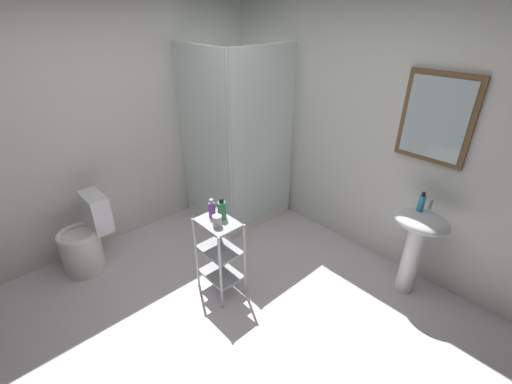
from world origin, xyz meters
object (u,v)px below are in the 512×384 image
pedestal_sink (417,237)px  conditioner_bottle_purple (212,209)px  storage_cart (220,251)px  body_wash_bottle_green (222,210)px  shower_stall (236,182)px  rinse_cup (217,221)px  toilet (86,241)px  hand_soap_bottle (421,203)px

pedestal_sink → conditioner_bottle_purple: size_ratio=4.81×
storage_cart → body_wash_bottle_green: body_wash_bottle_green is taller
shower_stall → storage_cart: shower_stall is taller
rinse_cup → shower_stall: bearing=134.1°
body_wash_bottle_green → shower_stall: bearing=135.1°
conditioner_bottle_purple → rinse_cup: bearing=-20.5°
shower_stall → storage_cart: bearing=-46.3°
rinse_cup → toilet: bearing=-148.4°
storage_cart → hand_soap_bottle: 1.73m
pedestal_sink → hand_soap_bottle: bearing=143.5°
hand_soap_bottle → body_wash_bottle_green: hand_soap_bottle is taller
pedestal_sink → storage_cart: (-1.13, -1.24, -0.14)m
pedestal_sink → hand_soap_bottle: 0.31m
hand_soap_bottle → rinse_cup: (-1.04, -1.31, -0.10)m
shower_stall → hand_soap_bottle: 2.04m
pedestal_sink → storage_cart: 1.69m
pedestal_sink → toilet: bearing=-138.5°
toilet → hand_soap_bottle: (2.22, 2.04, 0.57)m
body_wash_bottle_green → rinse_cup: size_ratio=1.98×
hand_soap_bottle → body_wash_bottle_green: size_ratio=0.90×
hand_soap_bottle → pedestal_sink: bearing=-36.5°
pedestal_sink → storage_cart: bearing=-132.4°
conditioner_bottle_purple → body_wash_bottle_green: size_ratio=0.89×
hand_soap_bottle → conditioner_bottle_purple: bearing=-133.1°
shower_stall → storage_cart: (0.88, -0.92, -0.03)m
toilet → pedestal_sink: bearing=41.5°
pedestal_sink → rinse_cup: bearing=-130.3°
toilet → hand_soap_bottle: bearing=42.5°
hand_soap_bottle → rinse_cup: hand_soap_bottle is taller
toilet → conditioner_bottle_purple: conditioner_bottle_purple is taller
pedestal_sink → conditioner_bottle_purple: bearing=-134.9°
pedestal_sink → body_wash_bottle_green: bearing=-134.4°
conditioner_bottle_purple → body_wash_bottle_green: (0.07, 0.05, 0.01)m
storage_cart → shower_stall: bearing=133.7°
pedestal_sink → body_wash_bottle_green: (-1.15, -1.18, 0.24)m
body_wash_bottle_green → pedestal_sink: bearing=45.6°
shower_stall → body_wash_bottle_green: (0.86, -0.86, 0.36)m
body_wash_bottle_green → toilet: bearing=-143.4°
body_wash_bottle_green → hand_soap_bottle: bearing=47.5°
toilet → hand_soap_bottle: hand_soap_bottle is taller
shower_stall → pedestal_sink: size_ratio=2.47×
pedestal_sink → shower_stall: bearing=-171.0°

